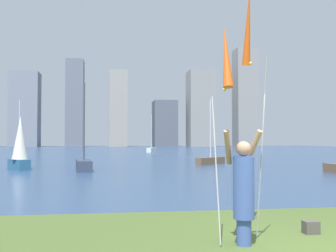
{
  "coord_description": "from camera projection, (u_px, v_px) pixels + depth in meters",
  "views": [
    {
      "loc": [
        -3.37,
        -5.78,
        1.72
      ],
      "look_at": [
        -1.13,
        9.4,
        2.25
      ],
      "focal_mm": 44.45,
      "sensor_mm": 36.0,
      "label": 1
    }
  ],
  "objects": [
    {
      "name": "sailboat_4",
      "position": [
        152.0,
        150.0,
        58.67
      ],
      "size": [
        1.62,
        2.38,
        5.37
      ],
      "color": "silver",
      "rests_on": "ground"
    },
    {
      "name": "kite_flag_left",
      "position": [
        226.0,
        63.0,
        6.47
      ],
      "size": [
        0.16,
        1.08,
        3.51
      ],
      "color": "#B2B2B7",
      "rests_on": "ground"
    },
    {
      "name": "skyline_tower_2",
      "position": [
        75.0,
        103.0,
        112.67
      ],
      "size": [
        4.67,
        6.3,
        23.45
      ],
      "color": "slate",
      "rests_on": "ground"
    },
    {
      "name": "person",
      "position": [
        244.0,
        188.0,
        6.84
      ],
      "size": [
        0.7,
        0.51,
        1.9
      ],
      "rotation": [
        0.0,
        0.0,
        -0.21
      ],
      "color": "#3F59A5",
      "rests_on": "ground"
    },
    {
      "name": "sailboat_3",
      "position": [
        84.0,
        164.0,
        23.52
      ],
      "size": [
        1.1,
        3.2,
        5.0
      ],
      "color": "#333D51",
      "rests_on": "ground"
    },
    {
      "name": "kite_flag_right",
      "position": [
        249.0,
        31.0,
        7.83
      ],
      "size": [
        0.16,
        1.14,
        4.63
      ],
      "color": "#B2B2B7",
      "rests_on": "ground"
    },
    {
      "name": "skyline_tower_5",
      "position": [
        201.0,
        109.0,
        112.97
      ],
      "size": [
        6.89,
        7.03,
        20.49
      ],
      "color": "gray",
      "rests_on": "ground"
    },
    {
      "name": "bag",
      "position": [
        311.0,
        227.0,
        7.65
      ],
      "size": [
        0.27,
        0.22,
        0.23
      ],
      "color": "#4C4742",
      "rests_on": "ground"
    },
    {
      "name": "skyline_tower_1",
      "position": [
        25.0,
        109.0,
        109.77
      ],
      "size": [
        7.4,
        6.37,
        19.72
      ],
      "color": "gray",
      "rests_on": "ground"
    },
    {
      "name": "ground",
      "position": [
        132.0,
        153.0,
        56.52
      ],
      "size": [
        120.0,
        138.0,
        0.12
      ],
      "color": "#475B28"
    },
    {
      "name": "skyline_tower_6",
      "position": [
        245.0,
        98.0,
        115.73
      ],
      "size": [
        5.77,
        5.84,
        27.09
      ],
      "color": "gray",
      "rests_on": "ground"
    },
    {
      "name": "sailboat_6",
      "position": [
        211.0,
        159.0,
        29.65
      ],
      "size": [
        2.59,
        2.39,
        4.63
      ],
      "color": "brown",
      "rests_on": "ground"
    },
    {
      "name": "sailboat_2",
      "position": [
        20.0,
        145.0,
        24.09
      ],
      "size": [
        1.55,
        1.89,
        4.06
      ],
      "color": "#2D6084",
      "rests_on": "ground"
    },
    {
      "name": "skyline_tower_3",
      "position": [
        118.0,
        109.0,
        114.59
      ],
      "size": [
        4.86,
        7.65,
        20.73
      ],
      "color": "gray",
      "rests_on": "ground"
    },
    {
      "name": "skyline_tower_4",
      "position": [
        165.0,
        124.0,
        115.29
      ],
      "size": [
        6.31,
        7.85,
        12.56
      ],
      "color": "#565B66",
      "rests_on": "ground"
    }
  ]
}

